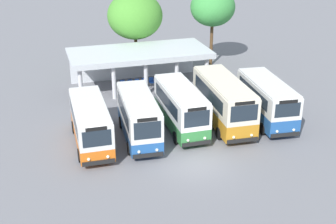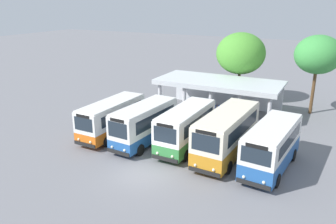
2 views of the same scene
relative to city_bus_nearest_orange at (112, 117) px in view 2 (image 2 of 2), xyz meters
The scene contains 14 objects.
ground_plane 7.79m from the city_bus_nearest_orange, 38.58° to the right, with size 180.00×180.00×0.00m, color slate.
city_bus_nearest_orange is the anchor object (origin of this frame).
city_bus_second_in_row 3.32m from the city_bus_nearest_orange, ahead, with size 2.56×6.95×3.23m.
city_bus_middle_cream 6.66m from the city_bus_nearest_orange, ahead, with size 2.33×7.04×3.24m.
city_bus_fourth_amber 9.97m from the city_bus_nearest_orange, ahead, with size 2.77×7.99×3.47m.
city_bus_fifth_blue 13.27m from the city_bus_nearest_orange, ahead, with size 2.87×7.21×3.22m.
terminal_canopy 12.38m from the city_bus_nearest_orange, 61.43° to the left, with size 12.53×5.74×3.40m.
waiting_chair_end_by_column 10.85m from the city_bus_nearest_orange, 67.08° to the left, with size 0.46×0.46×0.86m.
waiting_chair_second_from_end 11.04m from the city_bus_nearest_orange, 63.65° to the left, with size 0.46×0.46×0.86m.
waiting_chair_middle_seat 11.38m from the city_bus_nearest_orange, 60.65° to the left, with size 0.46×0.46×0.86m.
waiting_chair_fourth_seat 11.76m from the city_bus_nearest_orange, 57.89° to the left, with size 0.46×0.46×0.86m.
waiting_chair_fifth_seat 12.11m from the city_bus_nearest_orange, 55.09° to the left, with size 0.46×0.46×0.86m.
roadside_tree_behind_canopy 16.81m from the city_bus_nearest_orange, 65.94° to the left, with size 5.37×5.37×7.84m.
roadside_tree_east_of_canopy 20.86m from the city_bus_nearest_orange, 44.64° to the left, with size 4.49×4.49×7.97m.
Camera 2 is at (10.65, -16.98, 11.07)m, focal length 35.93 mm.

